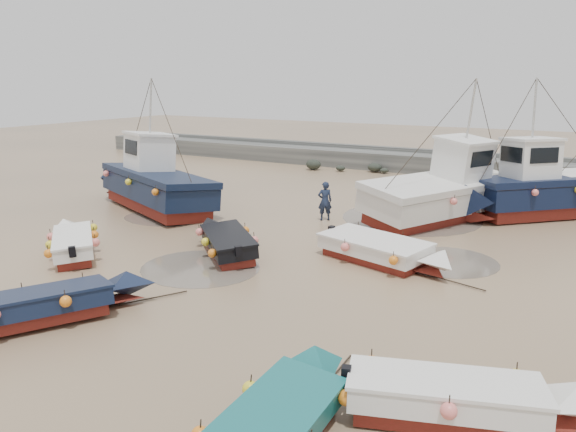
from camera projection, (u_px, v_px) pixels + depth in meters
name	position (u px, v px, depth m)	size (l,w,h in m)	color
ground	(292.00, 272.00, 18.47)	(120.00, 120.00, 0.00)	#9B7D5B
seawall	(457.00, 166.00, 36.83)	(60.00, 4.92, 1.50)	slate
puddle_a	(201.00, 268.00, 18.92)	(4.10, 4.10, 0.01)	#62594D
puddle_b	(446.00, 261.00, 19.58)	(3.58, 3.58, 0.01)	#62594D
puddle_c	(159.00, 219.00, 25.54)	(3.67, 3.67, 0.01)	#62594D
puddle_d	(411.00, 218.00, 25.69)	(6.25, 6.25, 0.01)	#62594D
dinghy_0	(74.00, 239.00, 20.29)	(4.79, 4.14, 1.43)	maroon
dinghy_1	(43.00, 302.00, 14.63)	(3.94, 6.03, 1.43)	maroon
dinghy_2	(285.00, 408.00, 9.90)	(1.90, 5.22, 1.43)	maroon
dinghy_3	(466.00, 396.00, 10.27)	(5.71, 2.68, 1.43)	maroon
dinghy_4	(227.00, 238.00, 20.43)	(4.73, 4.46, 1.43)	maroon
dinghy_5	(383.00, 248.00, 19.25)	(6.10, 3.05, 1.43)	maroon
cabin_boat_0	(150.00, 182.00, 27.40)	(10.49, 5.96, 6.22)	maroon
cabin_boat_1	(450.00, 189.00, 25.50)	(6.41, 10.75, 6.22)	maroon
cabin_boat_2	(535.00, 189.00, 25.50)	(8.13, 7.95, 6.22)	maroon
person	(325.00, 220.00, 25.28)	(0.64, 0.42, 1.77)	#182239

